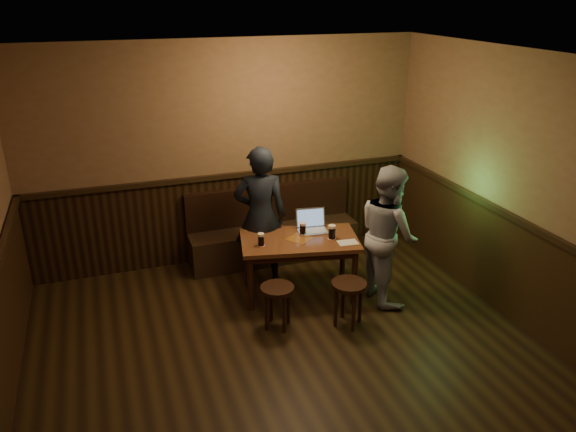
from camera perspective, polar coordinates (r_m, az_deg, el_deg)
The scene contains 12 objects.
room at distance 4.68m, azimuth 1.85°, elevation -4.93°, with size 5.04×6.04×2.84m.
bench at distance 7.37m, azimuth -1.58°, elevation -2.02°, with size 2.20×0.50×0.95m.
pub_table at distance 6.38m, azimuth 1.16°, elevation -3.06°, with size 1.44×1.01×0.71m.
stool_left at distance 5.87m, azimuth -1.09°, elevation -8.02°, with size 0.42×0.42×0.48m.
stool_right at distance 5.93m, azimuth 6.19°, elevation -7.60°, with size 0.38×0.38×0.50m.
pint_left at distance 6.15m, azimuth -2.76°, elevation -2.40°, with size 0.09×0.09×0.15m.
pint_mid at distance 6.41m, azimuth 1.51°, elevation -1.30°, with size 0.10×0.10×0.15m.
pint_right at distance 6.32m, azimuth 4.49°, elevation -1.62°, with size 0.11×0.11×0.17m.
laptop at distance 6.54m, azimuth 2.43°, elevation -0.93°, with size 0.38×0.32×0.24m.
menu at distance 6.28m, azimuth 6.09°, elevation -2.68°, with size 0.22×0.15×0.00m, color silver.
person_suit at distance 6.57m, azimuth -2.81°, elevation -0.04°, with size 0.62×0.41×1.70m, color black.
person_grey at distance 6.35m, azimuth 10.14°, elevation -1.80°, with size 0.77×0.60×1.58m, color #96969B.
Camera 1 is at (-1.51, -3.66, 3.33)m, focal length 35.00 mm.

